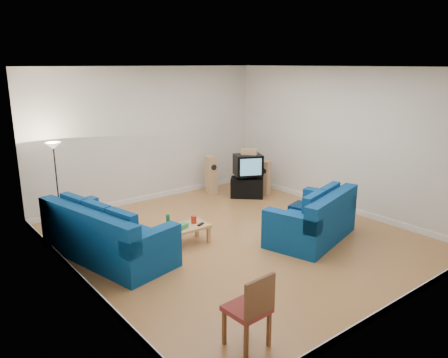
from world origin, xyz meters
TOP-DOWN VIEW (x-y plane):
  - room at (0.00, 0.00)m, footprint 6.01×6.51m
  - sofa_three_seat at (-2.32, 0.74)m, footprint 1.59×2.66m
  - sofa_loveseat at (1.12, -0.94)m, footprint 2.12×1.54m
  - coffee_table at (-0.98, 0.38)m, footprint 0.98×0.50m
  - bottle at (-1.27, 0.40)m, footprint 0.08×0.08m
  - tissue_box at (-1.04, 0.31)m, footprint 0.24×0.17m
  - red_canister at (-0.71, 0.41)m, footprint 0.12×0.12m
  - remote at (-0.66, 0.26)m, footprint 0.18×0.12m
  - tv_stand at (1.93, 1.92)m, footprint 0.89×0.88m
  - av_receiver at (1.97, 1.94)m, footprint 0.48×0.44m
  - television at (1.92, 1.87)m, footprint 0.81×0.72m
  - centre_speaker at (1.96, 1.89)m, footprint 0.36×0.40m
  - speaker_left at (1.40, 2.70)m, footprint 0.28×0.34m
  - speaker_right at (2.44, 1.78)m, footprint 0.32×0.29m
  - floor_lamp at (-2.45, 2.70)m, footprint 0.30×0.30m
  - dining_chair at (-2.01, -2.65)m, footprint 0.48×0.48m

SIDE VIEW (x-z plane):
  - tv_stand at x=1.93m, z-range 0.00..0.49m
  - coffee_table at x=-0.98m, z-range 0.13..0.48m
  - sofa_three_seat at x=-2.32m, z-range -0.12..0.84m
  - sofa_loveseat at x=1.12m, z-range -0.11..0.83m
  - remote at x=-0.66m, z-range 0.36..0.38m
  - tissue_box at x=-1.04m, z-range 0.36..0.45m
  - red_canister at x=-0.71m, z-range 0.36..0.51m
  - speaker_right at x=2.44m, z-range 0.00..0.88m
  - speaker_left at x=1.40m, z-range 0.00..0.99m
  - bottle at x=-1.27m, z-range 0.36..0.65m
  - dining_chair at x=-2.01m, z-range 0.06..1.01m
  - av_receiver at x=1.97m, z-range 0.49..0.58m
  - television at x=1.92m, z-range 0.58..1.09m
  - centre_speaker at x=1.96m, z-range 1.09..1.23m
  - floor_lamp at x=-2.45m, z-range 0.58..2.34m
  - room at x=0.00m, z-range -0.06..3.15m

